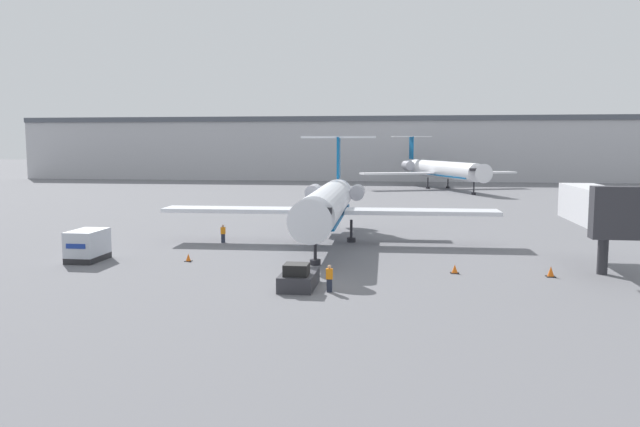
% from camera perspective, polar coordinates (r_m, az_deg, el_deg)
% --- Properties ---
extents(ground_plane, '(600.00, 600.00, 0.00)m').
position_cam_1_polar(ground_plane, '(38.84, -1.86, -6.83)').
color(ground_plane, slate).
extents(terminal_building, '(180.00, 16.80, 15.55)m').
position_cam_1_polar(terminal_building, '(157.42, 5.41, 5.94)').
color(terminal_building, '#B2B2B7').
rests_on(terminal_building, ground).
extents(airplane_main, '(30.17, 26.91, 9.70)m').
position_cam_1_polar(airplane_main, '(55.67, 0.75, 0.94)').
color(airplane_main, silver).
rests_on(airplane_main, ground).
extents(pushback_tug, '(2.10, 3.96, 1.66)m').
position_cam_1_polar(pushback_tug, '(38.80, -1.96, -5.93)').
color(pushback_tug, '#2D2D33').
rests_on(pushback_tug, ground).
extents(luggage_cart, '(2.15, 3.48, 2.37)m').
position_cam_1_polar(luggage_cart, '(50.65, -20.49, -2.76)').
color(luggage_cart, '#232326').
rests_on(luggage_cart, ground).
extents(worker_near_tug, '(0.40, 0.24, 1.66)m').
position_cam_1_polar(worker_near_tug, '(37.64, 0.87, -5.91)').
color(worker_near_tug, '#232838').
rests_on(worker_near_tug, ground).
extents(worker_by_wing, '(0.40, 0.24, 1.64)m').
position_cam_1_polar(worker_by_wing, '(56.96, -8.85, -1.80)').
color(worker_by_wing, '#232838').
rests_on(worker_by_wing, ground).
extents(traffic_cone_left, '(0.52, 0.52, 0.60)m').
position_cam_1_polar(traffic_cone_left, '(48.46, -11.95, -3.97)').
color(traffic_cone_left, black).
rests_on(traffic_cone_left, ground).
extents(traffic_cone_right, '(0.58, 0.58, 0.61)m').
position_cam_1_polar(traffic_cone_right, '(44.09, 12.22, -4.99)').
color(traffic_cone_right, black).
rests_on(traffic_cone_right, ground).
extents(traffic_cone_mid, '(0.62, 0.62, 0.72)m').
position_cam_1_polar(traffic_cone_mid, '(44.74, 20.35, -5.02)').
color(traffic_cone_mid, black).
rests_on(traffic_cone_mid, ground).
extents(airplane_parked_far_left, '(31.39, 35.60, 10.65)m').
position_cam_1_polar(airplane_parked_far_left, '(126.27, 10.94, 3.99)').
color(airplane_parked_far_left, white).
rests_on(airplane_parked_far_left, ground).
extents(jet_bridge, '(3.20, 10.55, 6.19)m').
position_cam_1_polar(jet_bridge, '(48.22, 23.97, 0.55)').
color(jet_bridge, '#2D2D33').
rests_on(jet_bridge, ground).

